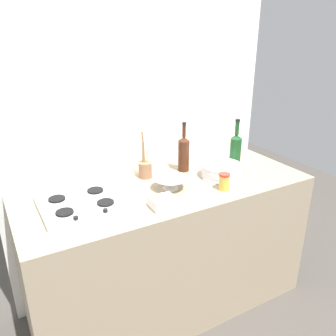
{
  "coord_description": "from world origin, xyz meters",
  "views": [
    {
      "loc": [
        -0.94,
        -1.67,
        1.8
      ],
      "look_at": [
        0.0,
        0.0,
        1.02
      ],
      "focal_mm": 36.98,
      "sensor_mm": 36.0,
      "label": 1
    }
  ],
  "objects_px": {
    "butter_dish": "(163,202)",
    "condiment_jar_front": "(224,182)",
    "wine_bottle_leftmost": "(184,153)",
    "wine_bottle_mid_left": "(235,151)",
    "plate_stack": "(221,171)",
    "stovetop_hob": "(81,203)",
    "mixing_bowl": "(170,183)",
    "utensil_crock": "(145,168)"
  },
  "relations": [
    {
      "from": "stovetop_hob",
      "to": "wine_bottle_leftmost",
      "type": "relative_size",
      "value": 1.3
    },
    {
      "from": "stovetop_hob",
      "to": "mixing_bowl",
      "type": "xyz_separation_m",
      "value": [
        0.53,
        -0.06,
        0.03
      ]
    },
    {
      "from": "plate_stack",
      "to": "wine_bottle_leftmost",
      "type": "bearing_deg",
      "value": 126.03
    },
    {
      "from": "condiment_jar_front",
      "to": "butter_dish",
      "type": "bearing_deg",
      "value": -178.05
    },
    {
      "from": "plate_stack",
      "to": "wine_bottle_mid_left",
      "type": "relative_size",
      "value": 0.75
    },
    {
      "from": "stovetop_hob",
      "to": "utensil_crock",
      "type": "height_order",
      "value": "utensil_crock"
    },
    {
      "from": "plate_stack",
      "to": "condiment_jar_front",
      "type": "height_order",
      "value": "condiment_jar_front"
    },
    {
      "from": "wine_bottle_leftmost",
      "to": "butter_dish",
      "type": "xyz_separation_m",
      "value": [
        -0.37,
        -0.39,
        -0.1
      ]
    },
    {
      "from": "wine_bottle_mid_left",
      "to": "mixing_bowl",
      "type": "relative_size",
      "value": 1.7
    },
    {
      "from": "butter_dish",
      "to": "condiment_jar_front",
      "type": "distance_m",
      "value": 0.42
    },
    {
      "from": "stovetop_hob",
      "to": "utensil_crock",
      "type": "relative_size",
      "value": 1.44
    },
    {
      "from": "mixing_bowl",
      "to": "utensil_crock",
      "type": "distance_m",
      "value": 0.24
    },
    {
      "from": "wine_bottle_leftmost",
      "to": "plate_stack",
      "type": "bearing_deg",
      "value": -53.97
    },
    {
      "from": "mixing_bowl",
      "to": "butter_dish",
      "type": "xyz_separation_m",
      "value": [
        -0.15,
        -0.18,
        -0.01
      ]
    },
    {
      "from": "mixing_bowl",
      "to": "butter_dish",
      "type": "distance_m",
      "value": 0.23
    },
    {
      "from": "butter_dish",
      "to": "stovetop_hob",
      "type": "bearing_deg",
      "value": 148.05
    },
    {
      "from": "mixing_bowl",
      "to": "utensil_crock",
      "type": "relative_size",
      "value": 0.68
    },
    {
      "from": "wine_bottle_leftmost",
      "to": "condiment_jar_front",
      "type": "distance_m",
      "value": 0.39
    },
    {
      "from": "wine_bottle_leftmost",
      "to": "utensil_crock",
      "type": "bearing_deg",
      "value": 175.2
    },
    {
      "from": "mixing_bowl",
      "to": "condiment_jar_front",
      "type": "bearing_deg",
      "value": -31.15
    },
    {
      "from": "wine_bottle_leftmost",
      "to": "wine_bottle_mid_left",
      "type": "bearing_deg",
      "value": -26.38
    },
    {
      "from": "wine_bottle_leftmost",
      "to": "utensil_crock",
      "type": "relative_size",
      "value": 1.11
    },
    {
      "from": "plate_stack",
      "to": "wine_bottle_leftmost",
      "type": "xyz_separation_m",
      "value": [
        -0.16,
        0.21,
        0.08
      ]
    },
    {
      "from": "mixing_bowl",
      "to": "utensil_crock",
      "type": "xyz_separation_m",
      "value": [
        -0.05,
        0.23,
        0.02
      ]
    },
    {
      "from": "mixing_bowl",
      "to": "butter_dish",
      "type": "relative_size",
      "value": 1.55
    },
    {
      "from": "stovetop_hob",
      "to": "utensil_crock",
      "type": "bearing_deg",
      "value": 20.5
    },
    {
      "from": "plate_stack",
      "to": "condiment_jar_front",
      "type": "bearing_deg",
      "value": -123.25
    },
    {
      "from": "wine_bottle_mid_left",
      "to": "butter_dish",
      "type": "height_order",
      "value": "wine_bottle_mid_left"
    },
    {
      "from": "stovetop_hob",
      "to": "butter_dish",
      "type": "relative_size",
      "value": 3.29
    },
    {
      "from": "plate_stack",
      "to": "utensil_crock",
      "type": "xyz_separation_m",
      "value": [
        -0.43,
        0.24,
        0.02
      ]
    },
    {
      "from": "stovetop_hob",
      "to": "butter_dish",
      "type": "bearing_deg",
      "value": -31.95
    },
    {
      "from": "condiment_jar_front",
      "to": "plate_stack",
      "type": "bearing_deg",
      "value": 56.75
    },
    {
      "from": "stovetop_hob",
      "to": "mixing_bowl",
      "type": "distance_m",
      "value": 0.53
    },
    {
      "from": "stovetop_hob",
      "to": "plate_stack",
      "type": "distance_m",
      "value": 0.91
    },
    {
      "from": "wine_bottle_leftmost",
      "to": "wine_bottle_mid_left",
      "type": "xyz_separation_m",
      "value": [
        0.31,
        -0.15,
        0.01
      ]
    },
    {
      "from": "butter_dish",
      "to": "utensil_crock",
      "type": "relative_size",
      "value": 0.44
    },
    {
      "from": "wine_bottle_mid_left",
      "to": "condiment_jar_front",
      "type": "xyz_separation_m",
      "value": [
        -0.26,
        -0.22,
        -0.08
      ]
    },
    {
      "from": "stovetop_hob",
      "to": "mixing_bowl",
      "type": "bearing_deg",
      "value": -6.09
    },
    {
      "from": "utensil_crock",
      "to": "plate_stack",
      "type": "bearing_deg",
      "value": -28.79
    },
    {
      "from": "wine_bottle_mid_left",
      "to": "butter_dish",
      "type": "relative_size",
      "value": 2.65
    },
    {
      "from": "plate_stack",
      "to": "wine_bottle_mid_left",
      "type": "height_order",
      "value": "wine_bottle_mid_left"
    },
    {
      "from": "plate_stack",
      "to": "wine_bottle_mid_left",
      "type": "xyz_separation_m",
      "value": [
        0.16,
        0.06,
        0.09
      ]
    }
  ]
}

